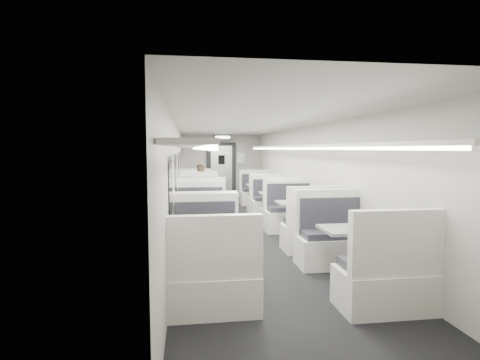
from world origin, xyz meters
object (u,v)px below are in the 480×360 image
object	(u,v)px
booth_left_c	(202,226)
vestibule_door	(221,170)
booth_left_b	(199,206)
booth_right_c	(300,220)
passenger	(201,188)
booth_left_d	(209,258)
booth_right_a	(261,196)
exit_sign	(222,137)
booth_right_d	(355,255)
booth_right_b	(277,207)
booth_left_a	(197,195)

from	to	relation	value
booth_left_c	vestibule_door	xyz separation A→B (m)	(1.00, 7.04, 0.65)
booth_left_b	vestibule_door	xyz separation A→B (m)	(1.00, 4.75, 0.63)
booth_right_c	passenger	world-z (taller)	passenger
booth_left_c	passenger	xyz separation A→B (m)	(0.10, 3.72, 0.34)
booth_left_d	passenger	bearing A→B (deg)	89.04
booth_left_d	booth_right_a	bearing A→B (deg)	72.95
booth_left_b	passenger	distance (m)	1.47
exit_sign	booth_right_d	bearing A→B (deg)	-83.60
booth_left_c	booth_right_a	xyz separation A→B (m)	(2.00, 4.35, -0.01)
vestibule_door	passenger	bearing A→B (deg)	-105.18
booth_left_c	booth_right_b	bearing A→B (deg)	47.42
booth_left_c	booth_right_b	xyz separation A→B (m)	(2.00, 2.18, -0.01)
booth_left_c	booth_right_c	bearing A→B (deg)	5.38
booth_right_d	booth_left_b	bearing A→B (deg)	113.26
booth_left_b	passenger	bearing A→B (deg)	86.04
booth_left_d	booth_right_b	distance (m)	4.79
booth_left_d	booth_right_c	size ratio (longest dim) A/B	0.96
booth_right_a	vestibule_door	size ratio (longest dim) A/B	1.02
booth_right_a	booth_right_d	bearing A→B (deg)	-90.00
passenger	booth_left_b	bearing A→B (deg)	-71.48
booth_left_c	booth_right_c	distance (m)	2.01
booth_left_a	booth_right_a	size ratio (longest dim) A/B	1.03
booth_left_a	booth_left_c	world-z (taller)	booth_left_a
booth_left_b	booth_right_d	size ratio (longest dim) A/B	1.01
exit_sign	passenger	bearing A→B (deg)	-107.64
booth_left_c	booth_right_b	size ratio (longest dim) A/B	1.02
passenger	booth_right_d	bearing A→B (deg)	-50.16
exit_sign	booth_left_a	bearing A→B (deg)	-118.05
booth_right_b	passenger	size ratio (longest dim) A/B	1.48
booth_left_a	booth_right_c	bearing A→B (deg)	-65.97
booth_left_c	booth_right_d	distance (m)	3.10
booth_left_c	passenger	world-z (taller)	passenger
booth_right_b	booth_right_d	distance (m)	4.54
passenger	vestibule_door	xyz separation A→B (m)	(0.90, 3.32, 0.32)
booth_right_d	exit_sign	bearing A→B (deg)	96.40
booth_left_c	booth_left_b	bearing A→B (deg)	90.00
booth_left_d	booth_right_a	xyz separation A→B (m)	(2.00, 6.52, -0.00)
booth_left_c	booth_right_a	world-z (taller)	booth_left_c
booth_right_a	vestibule_door	xyz separation A→B (m)	(-1.00, 2.69, 0.66)
booth_right_d	exit_sign	size ratio (longest dim) A/B	3.65
booth_left_c	vestibule_door	distance (m)	7.14
booth_left_a	passenger	distance (m)	1.02
booth_left_d	booth_right_a	world-z (taller)	booth_left_d
booth_left_c	exit_sign	distance (m)	6.89
booth_left_b	booth_right_d	bearing A→B (deg)	-66.74
booth_left_b	exit_sign	distance (m)	4.76
booth_left_a	booth_left_c	size ratio (longest dim) A/B	1.02
booth_left_d	passenger	size ratio (longest dim) A/B	1.50
booth_right_a	booth_right_b	size ratio (longest dim) A/B	1.00
booth_right_a	passenger	world-z (taller)	passenger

